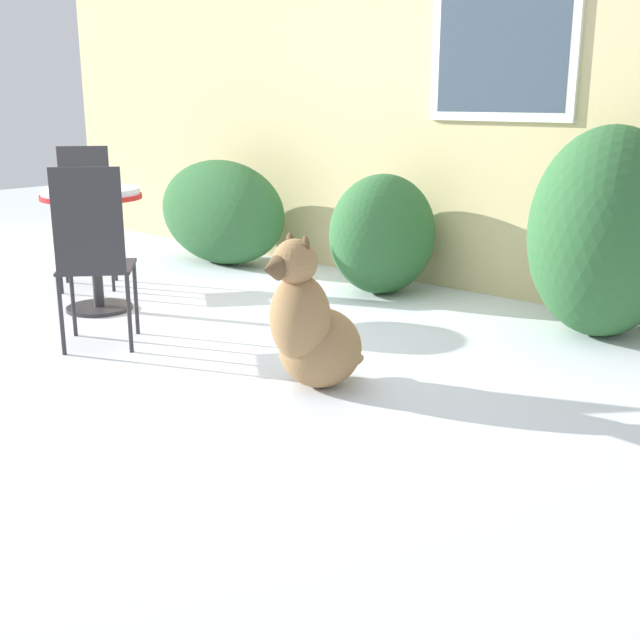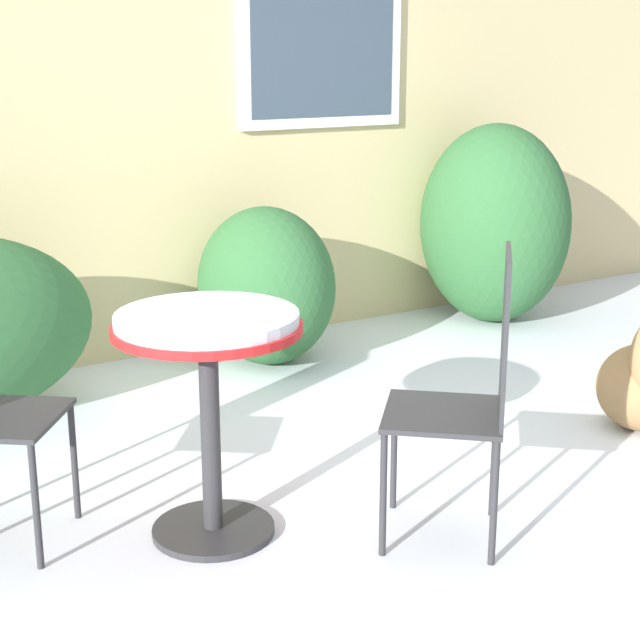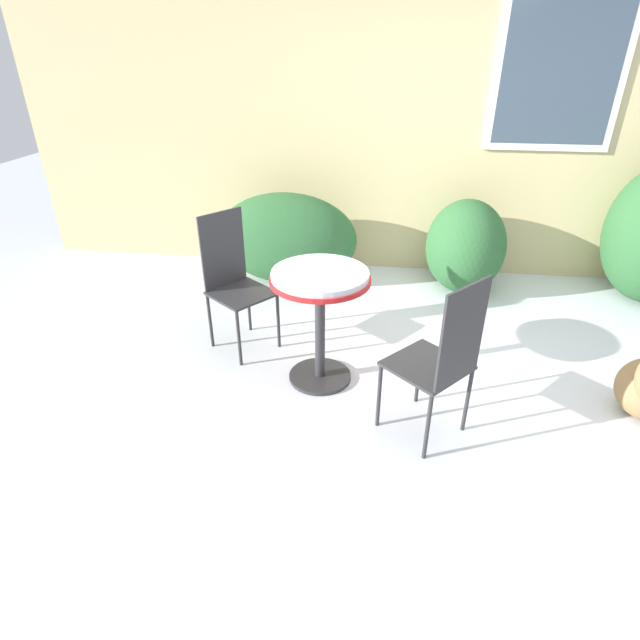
# 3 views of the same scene
# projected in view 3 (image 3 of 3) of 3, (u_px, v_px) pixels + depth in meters

# --- Properties ---
(ground_plane) EXTENTS (16.00, 16.00, 0.00)m
(ground_plane) POSITION_uv_depth(u_px,v_px,m) (431.00, 394.00, 3.33)
(ground_plane) COLOR silver
(house_wall) EXTENTS (8.00, 0.10, 3.36)m
(house_wall) POSITION_uv_depth(u_px,v_px,m) (443.00, 90.00, 4.41)
(house_wall) COLOR #D1BC84
(house_wall) RESTS_ON ground_plane
(shrub_left) EXTENTS (1.33, 0.66, 0.87)m
(shrub_left) POSITION_uv_depth(u_px,v_px,m) (287.00, 239.00, 4.73)
(shrub_left) COLOR #2D6033
(shrub_left) RESTS_ON ground_plane
(shrub_middle) EXTENTS (0.71, 0.83, 0.85)m
(shrub_middle) POSITION_uv_depth(u_px,v_px,m) (465.00, 246.00, 4.57)
(shrub_middle) COLOR #2D6033
(shrub_middle) RESTS_ON ground_plane
(patio_table) EXTENTS (0.64, 0.64, 0.81)m
(patio_table) POSITION_uv_depth(u_px,v_px,m) (320.00, 296.00, 3.19)
(patio_table) COLOR #2D2D30
(patio_table) RESTS_ON ground_plane
(patio_chair_near_table) EXTENTS (0.56, 0.56, 1.02)m
(patio_chair_near_table) POSITION_uv_depth(u_px,v_px,m) (234.00, 278.00, 3.65)
(patio_chair_near_table) COLOR #2D2D30
(patio_chair_near_table) RESTS_ON ground_plane
(patio_chair_far_side) EXTENTS (0.56, 0.56, 1.02)m
(patio_chair_far_side) POSITION_uv_depth(u_px,v_px,m) (441.00, 358.00, 2.72)
(patio_chair_far_side) COLOR #2D2D30
(patio_chair_far_side) RESTS_ON ground_plane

